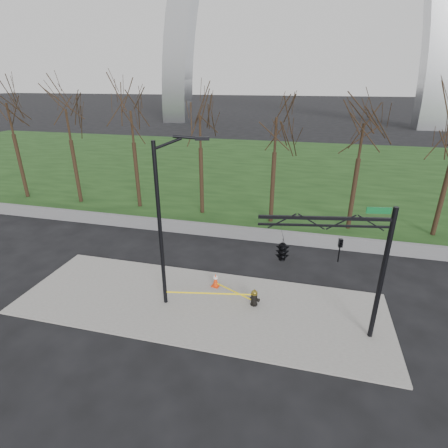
% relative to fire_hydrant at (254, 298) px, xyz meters
% --- Properties ---
extents(ground, '(500.00, 500.00, 0.00)m').
position_rel_fire_hydrant_xyz_m(ground, '(-2.67, -0.51, -0.50)').
color(ground, black).
rests_on(ground, ground).
extents(sidewalk, '(18.00, 6.00, 0.10)m').
position_rel_fire_hydrant_xyz_m(sidewalk, '(-2.67, -0.51, -0.45)').
color(sidewalk, gray).
rests_on(sidewalk, ground).
extents(grass_strip, '(120.00, 40.00, 0.06)m').
position_rel_fire_hydrant_xyz_m(grass_strip, '(-2.67, 29.49, -0.47)').
color(grass_strip, '#173312').
rests_on(grass_strip, ground).
extents(guardrail, '(60.00, 0.30, 0.90)m').
position_rel_fire_hydrant_xyz_m(guardrail, '(-2.67, 7.49, -0.05)').
color(guardrail, '#59595B').
rests_on(guardrail, ground).
extents(tree_row, '(50.28, 4.00, 9.07)m').
position_rel_fire_hydrant_xyz_m(tree_row, '(-0.53, 11.49, 4.03)').
color(tree_row, black).
rests_on(tree_row, ground).
extents(fire_hydrant, '(0.54, 0.39, 0.88)m').
position_rel_fire_hydrant_xyz_m(fire_hydrant, '(0.00, 0.00, 0.00)').
color(fire_hydrant, black).
rests_on(fire_hydrant, sidewalk).
extents(traffic_cone, '(0.45, 0.45, 0.76)m').
position_rel_fire_hydrant_xyz_m(traffic_cone, '(-2.27, 1.13, -0.03)').
color(traffic_cone, red).
rests_on(traffic_cone, sidewalk).
extents(street_light, '(2.32, 0.91, 8.21)m').
position_rel_fire_hydrant_xyz_m(street_light, '(-4.09, -0.75, 4.19)').
color(street_light, black).
rests_on(street_light, ground).
extents(traffic_signal_mast, '(5.03, 2.54, 6.00)m').
position_rel_fire_hydrant_xyz_m(traffic_signal_mast, '(2.01, -1.55, 3.64)').
color(traffic_signal_mast, black).
rests_on(traffic_signal_mast, ground).
extents(caution_tape, '(4.29, 1.96, 0.45)m').
position_rel_fire_hydrant_xyz_m(caution_tape, '(-1.79, -0.05, 0.04)').
color(caution_tape, yellow).
rests_on(caution_tape, ground).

